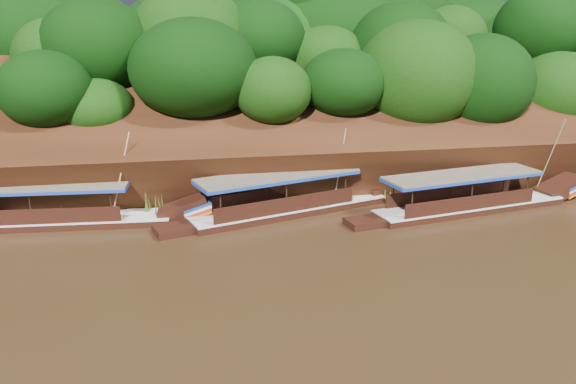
% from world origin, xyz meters
% --- Properties ---
extents(ground, '(160.00, 160.00, 0.00)m').
position_xyz_m(ground, '(0.00, 0.00, 0.00)').
color(ground, black).
rests_on(ground, ground).
extents(riverbank, '(120.00, 30.06, 19.40)m').
position_xyz_m(riverbank, '(-0.01, 22.73, 1.89)').
color(riverbank, black).
rests_on(riverbank, ground).
extents(boat_0, '(15.21, 4.78, 6.11)m').
position_xyz_m(boat_0, '(13.05, 6.98, 0.55)').
color(boat_0, black).
rests_on(boat_0, ground).
extents(boat_1, '(14.88, 6.47, 5.57)m').
position_xyz_m(boat_1, '(1.95, 8.66, 0.58)').
color(boat_1, black).
rests_on(boat_1, ground).
extents(boat_2, '(15.79, 3.25, 5.77)m').
position_xyz_m(boat_2, '(-11.74, 8.73, 0.56)').
color(boat_2, black).
rests_on(boat_2, ground).
extents(reeds, '(49.81, 2.56, 2.06)m').
position_xyz_m(reeds, '(-2.92, 9.61, 0.88)').
color(reeds, '#336519').
rests_on(reeds, ground).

